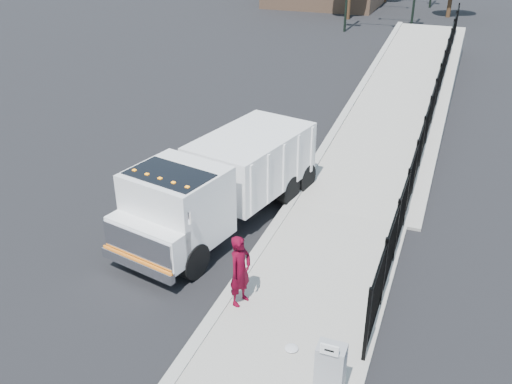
% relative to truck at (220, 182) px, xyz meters
% --- Properties ---
extents(ground, '(120.00, 120.00, 0.00)m').
position_rel_truck_xyz_m(ground, '(1.63, -2.32, -1.44)').
color(ground, black).
rests_on(ground, ground).
extents(sidewalk, '(3.55, 12.00, 0.12)m').
position_rel_truck_xyz_m(sidewalk, '(3.55, -4.32, -1.38)').
color(sidewalk, '#9E998E').
rests_on(sidewalk, ground).
extents(curb, '(0.30, 12.00, 0.16)m').
position_rel_truck_xyz_m(curb, '(1.63, -4.32, -1.36)').
color(curb, '#ADAAA3').
rests_on(curb, ground).
extents(ramp, '(3.95, 24.06, 3.19)m').
position_rel_truck_xyz_m(ramp, '(3.75, 13.68, -1.44)').
color(ramp, '#9E998E').
rests_on(ramp, ground).
extents(iron_fence, '(0.10, 28.00, 1.80)m').
position_rel_truck_xyz_m(iron_fence, '(5.18, 9.68, -0.54)').
color(iron_fence, black).
rests_on(iron_fence, ground).
extents(truck, '(3.95, 7.79, 2.55)m').
position_rel_truck_xyz_m(truck, '(0.00, 0.00, 0.00)').
color(truck, black).
rests_on(truck, ground).
extents(worker, '(0.61, 0.76, 1.82)m').
position_rel_truck_xyz_m(worker, '(2.03, -3.43, -0.41)').
color(worker, '#500216').
rests_on(worker, sidewalk).
extents(utility_cabinet, '(0.55, 0.40, 1.25)m').
position_rel_truck_xyz_m(utility_cabinet, '(4.73, -5.55, -0.69)').
color(utility_cabinet, gray).
rests_on(utility_cabinet, sidewalk).
extents(arrow_sign, '(0.35, 0.04, 0.22)m').
position_rel_truck_xyz_m(arrow_sign, '(4.73, -5.77, 0.04)').
color(arrow_sign, white).
rests_on(arrow_sign, utility_cabinet).
extents(debris, '(0.31, 0.31, 0.08)m').
position_rel_truck_xyz_m(debris, '(3.67, -4.57, -1.28)').
color(debris, silver).
rests_on(debris, sidewalk).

